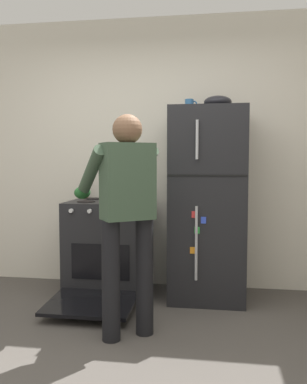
{
  "coord_description": "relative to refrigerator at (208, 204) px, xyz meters",
  "views": [
    {
      "loc": [
        0.62,
        -2.28,
        1.28
      ],
      "look_at": [
        0.06,
        1.32,
        1.0
      ],
      "focal_mm": 38.84,
      "sensor_mm": 36.0,
      "label": 1
    }
  ],
  "objects": [
    {
      "name": "ground",
      "position": [
        -0.53,
        -1.57,
        -0.87
      ],
      "size": [
        8.0,
        8.0,
        0.0
      ],
      "primitive_type": "plane",
      "color": "#4C4742"
    },
    {
      "name": "kitchen_wall_back",
      "position": [
        -0.53,
        0.38,
        0.48
      ],
      "size": [
        6.0,
        0.1,
        2.7
      ],
      "primitive_type": "cube",
      "color": "silver",
      "rests_on": "ground"
    },
    {
      "name": "refrigerator",
      "position": [
        0.0,
        0.0,
        0.0
      ],
      "size": [
        0.68,
        0.72,
        1.75
      ],
      "color": "black",
      "rests_on": "ground"
    },
    {
      "name": "stove_range",
      "position": [
        -0.94,
        -0.02,
        -0.44
      ],
      "size": [
        0.76,
        1.21,
        0.9
      ],
      "color": "black",
      "rests_on": "ground"
    },
    {
      "name": "person_cook",
      "position": [
        -0.56,
        -0.95,
        0.09
      ],
      "size": [
        0.7,
        0.76,
        1.6
      ],
      "color": "black",
      "rests_on": "ground"
    },
    {
      "name": "red_pot",
      "position": [
        -0.78,
        -0.05,
        0.08
      ],
      "size": [
        0.37,
        0.27,
        0.12
      ],
      "color": "#236638",
      "rests_on": "stove_range"
    },
    {
      "name": "coffee_mug",
      "position": [
        -0.18,
        0.05,
        0.92
      ],
      "size": [
        0.11,
        0.08,
        0.1
      ],
      "color": "#2D6093",
      "rests_on": "refrigerator"
    },
    {
      "name": "pepper_mill",
      "position": [
        -1.24,
        0.2,
        0.11
      ],
      "size": [
        0.05,
        0.05,
        0.18
      ],
      "primitive_type": "cylinder",
      "color": "brown",
      "rests_on": "stove_range"
    },
    {
      "name": "mixing_bowl",
      "position": [
        0.08,
        0.0,
        0.93
      ],
      "size": [
        0.25,
        0.25,
        0.11
      ],
      "primitive_type": "ellipsoid",
      "color": "black",
      "rests_on": "refrigerator"
    }
  ]
}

